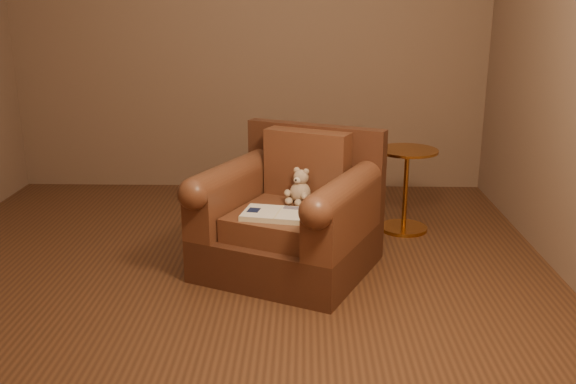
{
  "coord_description": "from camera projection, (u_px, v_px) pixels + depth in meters",
  "views": [
    {
      "loc": [
        0.46,
        -3.46,
        1.58
      ],
      "look_at": [
        0.37,
        0.12,
        0.51
      ],
      "focal_mm": 40.0,
      "sensor_mm": 36.0,
      "label": 1
    }
  ],
  "objects": [
    {
      "name": "teddy_bear",
      "position": [
        299.0,
        190.0,
        3.88
      ],
      "size": [
        0.16,
        0.18,
        0.22
      ],
      "rotation": [
        0.0,
        0.0,
        -0.53
      ],
      "color": "tan",
      "rests_on": "armchair"
    },
    {
      "name": "armchair",
      "position": [
        291.0,
        218.0,
        3.87
      ],
      "size": [
        1.2,
        1.18,
        0.83
      ],
      "rotation": [
        0.0,
        0.0,
        -0.43
      ],
      "color": "#452417",
      "rests_on": "floor"
    },
    {
      "name": "floor",
      "position": [
        224.0,
        279.0,
        3.78
      ],
      "size": [
        4.0,
        4.0,
        0.0
      ],
      "primitive_type": "plane",
      "color": "#502F1B",
      "rests_on": "ground"
    },
    {
      "name": "side_table",
      "position": [
        406.0,
        187.0,
        4.51
      ],
      "size": [
        0.42,
        0.42,
        0.59
      ],
      "color": "#C07F34",
      "rests_on": "floor"
    },
    {
      "name": "guidebook",
      "position": [
        279.0,
        214.0,
        3.64
      ],
      "size": [
        0.44,
        0.31,
        0.03
      ],
      "rotation": [
        0.0,
        0.0,
        -0.19
      ],
      "color": "beige",
      "rests_on": "armchair"
    }
  ]
}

